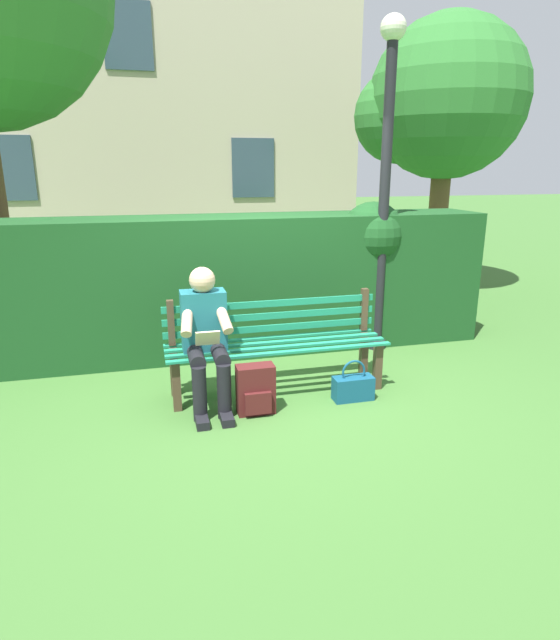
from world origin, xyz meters
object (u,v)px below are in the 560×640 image
at_px(tree_far, 439,103).
at_px(lamp_post, 386,169).
at_px(handbag, 353,387).
at_px(park_bench, 275,342).
at_px(backpack, 256,390).
at_px(person_seated, 206,334).

xyz_separation_m(tree_far, lamp_post, (2.12, 2.68, -0.98)).
distance_m(handbag, tree_far, 5.65).
height_order(park_bench, handbag, park_bench).
distance_m(park_bench, backpack, 0.59).
relative_size(person_seated, backpack, 2.83).
distance_m(tree_far, lamp_post, 3.56).
distance_m(park_bench, person_seated, 0.70).
xyz_separation_m(backpack, lamp_post, (-1.68, -1.28, 1.77)).
distance_m(person_seated, lamp_post, 2.64).
relative_size(handbag, tree_far, 0.09).
bearing_deg(lamp_post, backpack, 37.23).
bearing_deg(backpack, lamp_post, -142.77).
height_order(person_seated, lamp_post, lamp_post).
bearing_deg(handbag, person_seated, -10.51).
height_order(backpack, handbag, backpack).
bearing_deg(handbag, park_bench, -33.83).
bearing_deg(person_seated, tree_far, -138.47).
distance_m(backpack, handbag, 0.90).
xyz_separation_m(park_bench, lamp_post, (-1.40, -0.83, 1.51)).
xyz_separation_m(park_bench, backpack, (0.28, 0.45, -0.26)).
relative_size(park_bench, backpack, 4.73).
bearing_deg(lamp_post, person_seated, 26.16).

